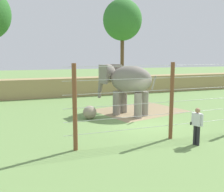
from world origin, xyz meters
name	(u,v)px	position (x,y,z in m)	size (l,w,h in m)	color
ground_plane	(143,125)	(0.00, 0.00, 0.00)	(120.00, 120.00, 0.00)	#6B8E4C
dirt_patch	(140,110)	(1.50, 3.60, 0.00)	(5.74, 4.60, 0.01)	#937F5B
embankment_wall	(88,86)	(0.00, 12.19, 0.88)	(36.00, 1.80, 1.76)	tan
elephant	(126,82)	(0.08, 2.77, 2.21)	(3.42, 3.99, 3.33)	gray
enrichment_ball	(90,112)	(-2.52, 2.40, 0.42)	(0.84, 0.84, 0.84)	gray
cable_fence	(171,101)	(0.03, -2.68, 1.83)	(10.03, 0.19, 3.62)	brown
zookeeper	(197,125)	(0.64, -3.88, 0.93)	(0.35, 0.57, 1.67)	#232328
tree_left_of_centre	(122,20)	(5.70, 17.27, 8.06)	(4.68, 4.68, 10.57)	brown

